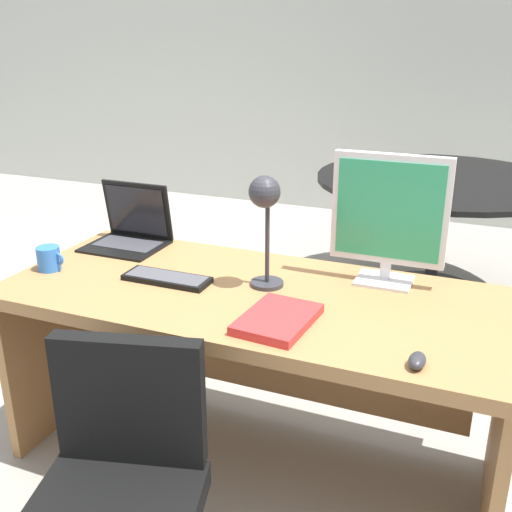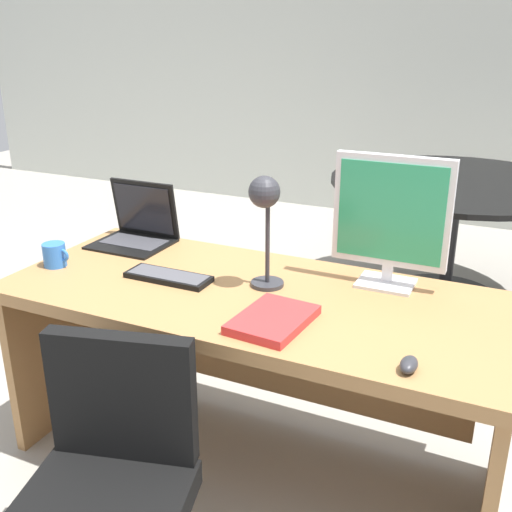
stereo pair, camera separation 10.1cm
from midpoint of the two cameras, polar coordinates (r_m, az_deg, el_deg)
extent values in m
plane|color=gray|center=(3.74, 10.34, -5.15)|extent=(12.00, 12.00, 0.00)
cube|color=silver|center=(5.51, 17.55, 17.55)|extent=(10.00, 0.10, 2.80)
cube|color=#9E7042|center=(2.15, 0.90, -3.94)|extent=(1.79, 0.78, 0.05)
cube|color=#9E7042|center=(2.75, -16.14, -7.54)|extent=(0.04, 0.69, 0.69)
cube|color=#9E7042|center=(2.19, 23.20, -16.50)|extent=(0.04, 0.69, 0.69)
cube|color=#9E7042|center=(2.54, 3.60, -8.27)|extent=(1.57, 0.02, 0.48)
cube|color=silver|center=(2.25, 13.43, -2.52)|extent=(0.20, 0.16, 0.01)
cube|color=silver|center=(2.25, 13.57, -1.48)|extent=(0.04, 0.02, 0.07)
cube|color=silver|center=(2.17, 14.02, 4.11)|extent=(0.41, 0.04, 0.39)
cube|color=#2D9966|center=(2.15, 13.91, 3.98)|extent=(0.37, 0.00, 0.35)
cube|color=black|center=(2.64, -10.64, 1.10)|extent=(0.32, 0.27, 0.01)
cube|color=#38383D|center=(2.65, -10.40, 1.35)|extent=(0.27, 0.15, 0.00)
cube|color=black|center=(2.69, -9.41, 4.46)|extent=(0.32, 0.05, 0.25)
cube|color=black|center=(2.68, -9.53, 4.39)|extent=(0.28, 0.03, 0.21)
cube|color=black|center=(2.25, -7.02, -1.99)|extent=(0.33, 0.12, 0.02)
cube|color=#47474C|center=(2.25, -7.03, -1.73)|extent=(0.30, 0.10, 0.00)
ellipsoid|color=#2D2D33|center=(1.72, 15.91, -9.87)|extent=(0.05, 0.09, 0.04)
cylinder|color=#2D2D33|center=(2.19, 2.39, -2.63)|extent=(0.12, 0.12, 0.01)
cylinder|color=#2D2D33|center=(2.13, 2.45, 1.28)|extent=(0.02, 0.02, 0.30)
sphere|color=#2D2D33|center=(2.05, 2.21, 6.07)|extent=(0.11, 0.11, 0.11)
cube|color=red|center=(1.91, 3.14, -6.05)|extent=(0.23, 0.30, 0.03)
cylinder|color=blue|center=(2.46, -17.43, 0.10)|extent=(0.09, 0.09, 0.09)
torus|color=blue|center=(2.43, -16.67, 0.05)|extent=(0.05, 0.01, 0.05)
cube|color=black|center=(1.83, -11.00, -12.94)|extent=(0.44, 0.17, 0.40)
cylinder|color=black|center=(4.02, 17.99, -3.68)|extent=(0.67, 0.67, 0.04)
cylinder|color=black|center=(3.89, 18.59, 1.35)|extent=(0.08, 0.08, 0.71)
cylinder|color=black|center=(3.79, 19.21, 6.61)|extent=(1.49, 1.49, 0.03)
camera|label=1|loc=(0.05, -88.65, 0.51)|focal=42.29mm
camera|label=2|loc=(0.05, 91.35, -0.51)|focal=42.29mm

